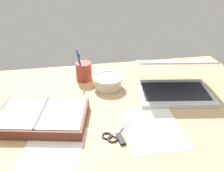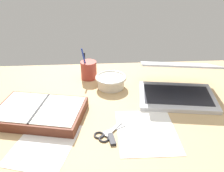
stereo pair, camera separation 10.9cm
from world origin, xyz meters
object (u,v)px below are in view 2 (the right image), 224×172
Objects in this scene: bowl at (111,81)px; scissors at (105,135)px; laptop at (177,85)px; pen_cup at (89,70)px; planner at (40,112)px.

bowl is 37.09cm from scissors.
laptop is at bearing -1.96° from scissors.
scissors is at bearing -82.37° from pen_cup.
scissors is (-34.21, -26.63, -4.91)cm from laptop.
bowl is at bearing -43.95° from pen_cup.
planner is (-19.04, -33.73, -2.61)cm from pen_cup.
bowl is at bearing 50.07° from planner.
laptop is at bearing -26.89° from pen_cup.
planner is at bearing -142.17° from bowl.
planner is (-29.93, -23.24, -1.08)cm from bowl.
laptop is 45.44cm from pen_cup.
pen_cup is at bearing 57.77° from scissors.
laptop is 2.28× the size of pen_cup.
laptop is 43.63cm from scissors.
bowl is 1.22× the size of scissors.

